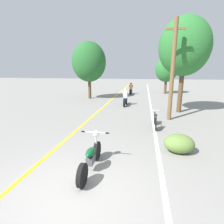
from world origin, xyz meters
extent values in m
plane|color=gray|center=(0.00, 0.00, 0.00)|extent=(120.00, 120.00, 0.00)
cube|color=yellow|center=(-1.70, 13.00, 0.00)|extent=(0.14, 48.00, 0.01)
cube|color=white|center=(2.22, 13.00, 0.00)|extent=(0.14, 48.00, 0.01)
cylinder|color=brown|center=(3.20, 7.36, 2.91)|extent=(0.24, 0.24, 5.82)
cube|color=brown|center=(3.20, 7.36, 5.22)|extent=(1.10, 0.10, 0.12)
cylinder|color=#513A23|center=(4.17, 9.60, 1.73)|extent=(0.32, 0.32, 3.47)
ellipsoid|color=#286B2D|center=(4.17, 9.60, 4.55)|extent=(3.42, 3.08, 3.93)
cylinder|color=#513A23|center=(4.32, 20.24, 1.11)|extent=(0.32, 0.32, 2.22)
ellipsoid|color=#286B2D|center=(4.32, 20.24, 3.10)|extent=(2.78, 2.50, 3.20)
cylinder|color=#513A23|center=(-4.17, 14.55, 1.36)|extent=(0.32, 0.32, 2.71)
ellipsoid|color=#235B28|center=(-4.17, 14.55, 3.84)|extent=(3.56, 3.20, 4.09)
ellipsoid|color=#5B7A38|center=(2.96, 2.79, 0.35)|extent=(1.10, 0.88, 0.70)
cylinder|color=black|center=(0.12, 1.73, 0.32)|extent=(0.12, 0.63, 0.63)
cylinder|color=black|center=(0.12, 0.27, 0.32)|extent=(0.12, 0.63, 0.63)
ellipsoid|color=#0C4723|center=(0.12, 1.00, 0.62)|extent=(0.24, 0.56, 0.20)
cube|color=#4C4C51|center=(0.12, 1.00, 0.37)|extent=(0.20, 0.36, 0.24)
cylinder|color=silver|center=(0.12, 1.64, 0.68)|extent=(0.06, 0.23, 0.74)
cylinder|color=silver|center=(0.12, 1.55, 1.04)|extent=(0.80, 0.04, 0.04)
cylinder|color=black|center=(-0.28, 1.55, 1.04)|extent=(0.11, 0.05, 0.05)
cylinder|color=black|center=(0.52, 1.55, 1.04)|extent=(0.11, 0.05, 0.05)
sphere|color=silver|center=(0.12, 1.64, 0.96)|extent=(0.22, 0.22, 0.22)
cylinder|color=black|center=(0.02, 12.18, 0.33)|extent=(0.12, 0.66, 0.66)
cylinder|color=black|center=(0.02, 10.74, 0.33)|extent=(0.12, 0.66, 0.66)
cube|color=navy|center=(0.02, 11.46, 0.51)|extent=(0.20, 0.92, 0.28)
cylinder|color=silver|center=(0.02, 12.08, 1.01)|extent=(0.50, 0.03, 0.03)
cylinder|color=#282D3D|center=(-0.11, 11.41, 0.32)|extent=(0.11, 0.11, 0.65)
cylinder|color=#282D3D|center=(0.15, 11.41, 0.32)|extent=(0.11, 0.11, 0.65)
cube|color=silver|center=(0.02, 11.44, 0.95)|extent=(0.34, 0.28, 0.62)
cylinder|color=silver|center=(-0.18, 11.60, 1.01)|extent=(0.08, 0.48, 0.37)
cylinder|color=silver|center=(0.22, 11.60, 1.01)|extent=(0.08, 0.48, 0.37)
sphere|color=white|center=(0.02, 11.48, 1.35)|extent=(0.20, 0.20, 0.20)
cylinder|color=black|center=(-0.07, 19.53, 0.34)|extent=(0.12, 0.68, 0.68)
cylinder|color=black|center=(-0.07, 18.12, 0.34)|extent=(0.12, 0.68, 0.68)
cube|color=black|center=(-0.07, 18.83, 0.52)|extent=(0.20, 0.90, 0.28)
cylinder|color=silver|center=(-0.07, 19.43, 1.03)|extent=(0.50, 0.03, 0.03)
cylinder|color=slate|center=(-0.20, 18.78, 0.33)|extent=(0.11, 0.11, 0.66)
cylinder|color=slate|center=(0.06, 18.78, 0.33)|extent=(0.11, 0.11, 0.66)
cube|color=brown|center=(-0.07, 18.81, 0.96)|extent=(0.34, 0.28, 0.62)
cylinder|color=brown|center=(-0.27, 18.97, 1.02)|extent=(0.08, 0.49, 0.37)
cylinder|color=brown|center=(0.13, 18.97, 1.02)|extent=(0.08, 0.49, 0.37)
sphere|color=black|center=(-0.07, 18.85, 1.36)|extent=(0.21, 0.21, 0.21)
cylinder|color=black|center=(2.27, 6.23, 0.35)|extent=(0.04, 0.71, 0.71)
cylinder|color=black|center=(2.27, 5.17, 0.35)|extent=(0.04, 0.71, 0.71)
cylinder|color=#197FB2|center=(2.27, 5.70, 0.60)|extent=(0.04, 0.85, 0.04)
cylinder|color=#197FB2|center=(2.27, 5.25, 0.56)|extent=(0.03, 0.03, 0.42)
cube|color=black|center=(2.27, 5.25, 0.78)|extent=(0.10, 0.20, 0.05)
cylinder|color=#197FB2|center=(2.27, 6.18, 0.58)|extent=(0.03, 0.03, 0.46)
cylinder|color=silver|center=(2.27, 6.18, 0.81)|extent=(0.44, 0.03, 0.03)
camera|label=1|loc=(1.61, -3.56, 2.98)|focal=28.00mm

